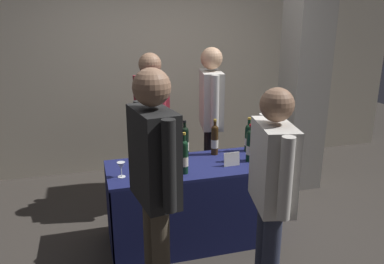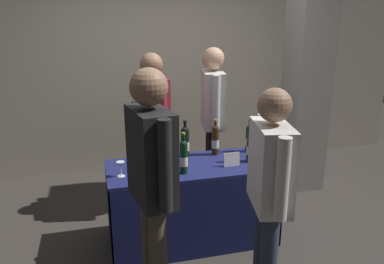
% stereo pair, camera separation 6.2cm
% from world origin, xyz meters
% --- Properties ---
extents(ground_plane, '(12.00, 12.00, 0.00)m').
position_xyz_m(ground_plane, '(0.00, 0.00, 0.00)').
color(ground_plane, '#38332D').
extents(back_partition, '(7.25, 0.12, 2.52)m').
position_xyz_m(back_partition, '(0.00, 1.98, 1.26)').
color(back_partition, '#B2A893').
rests_on(back_partition, ground_plane).
extents(concrete_pillar, '(0.42, 0.42, 3.25)m').
position_xyz_m(concrete_pillar, '(1.58, 0.85, 1.63)').
color(concrete_pillar, gray).
rests_on(concrete_pillar, ground_plane).
extents(tasting_table, '(1.48, 0.64, 0.74)m').
position_xyz_m(tasting_table, '(0.00, 0.00, 0.50)').
color(tasting_table, '#191E51').
rests_on(tasting_table, ground_plane).
extents(featured_wine_bottle, '(0.07, 0.07, 0.33)m').
position_xyz_m(featured_wine_bottle, '(0.62, 0.20, 0.88)').
color(featured_wine_bottle, black).
rests_on(featured_wine_bottle, tasting_table).
extents(display_bottle_0, '(0.08, 0.08, 0.35)m').
position_xyz_m(display_bottle_0, '(-0.01, 0.21, 0.89)').
color(display_bottle_0, black).
rests_on(display_bottle_0, tasting_table).
extents(display_bottle_1, '(0.07, 0.07, 0.35)m').
position_xyz_m(display_bottle_1, '(-0.11, -0.16, 0.88)').
color(display_bottle_1, black).
rests_on(display_bottle_1, tasting_table).
extents(display_bottle_2, '(0.07, 0.07, 0.34)m').
position_xyz_m(display_bottle_2, '(0.28, 0.20, 0.88)').
color(display_bottle_2, '#38230F').
rests_on(display_bottle_2, tasting_table).
extents(display_bottle_3, '(0.08, 0.08, 0.34)m').
position_xyz_m(display_bottle_3, '(0.53, -0.05, 0.89)').
color(display_bottle_3, black).
rests_on(display_bottle_3, tasting_table).
extents(wine_glass_near_vendor, '(0.07, 0.07, 0.13)m').
position_xyz_m(wine_glass_near_vendor, '(-0.62, -0.10, 0.83)').
color(wine_glass_near_vendor, silver).
rests_on(wine_glass_near_vendor, tasting_table).
extents(wine_glass_mid, '(0.07, 0.07, 0.15)m').
position_xyz_m(wine_glass_mid, '(-0.25, 0.17, 0.85)').
color(wine_glass_mid, silver).
rests_on(wine_glass_mid, tasting_table).
extents(brochure_stand, '(0.14, 0.03, 0.12)m').
position_xyz_m(brochure_stand, '(0.33, -0.11, 0.80)').
color(brochure_stand, silver).
rests_on(brochure_stand, tasting_table).
extents(vendor_presenter, '(0.30, 0.60, 1.65)m').
position_xyz_m(vendor_presenter, '(-0.22, 0.74, 0.99)').
color(vendor_presenter, black).
rests_on(vendor_presenter, ground_plane).
extents(vendor_assistant, '(0.29, 0.63, 1.69)m').
position_xyz_m(vendor_assistant, '(0.44, 0.79, 1.02)').
color(vendor_assistant, black).
rests_on(vendor_assistant, ground_plane).
extents(taster_foreground_right, '(0.29, 0.59, 1.57)m').
position_xyz_m(taster_foreground_right, '(0.28, -0.93, 0.94)').
color(taster_foreground_right, '#2D3347').
rests_on(taster_foreground_right, ground_plane).
extents(taster_foreground_left, '(0.28, 0.60, 1.69)m').
position_xyz_m(taster_foreground_left, '(-0.47, -0.78, 1.02)').
color(taster_foreground_left, '#4C4233').
rests_on(taster_foreground_left, ground_plane).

